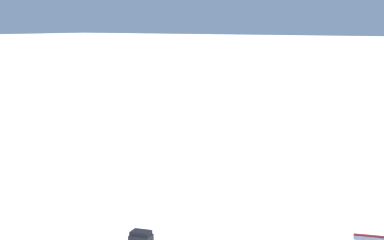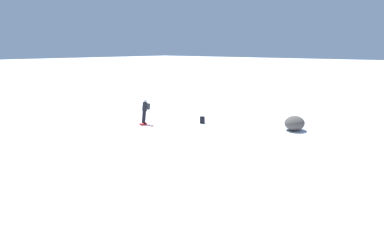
# 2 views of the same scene
# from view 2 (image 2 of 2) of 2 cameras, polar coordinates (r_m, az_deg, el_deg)

# --- Properties ---
(ground_plane) EXTENTS (300.00, 300.00, 0.00)m
(ground_plane) POSITION_cam_2_polar(r_m,az_deg,el_deg) (21.64, -8.39, -0.69)
(ground_plane) COLOR white
(skier) EXTENTS (1.33, 1.82, 1.88)m
(skier) POSITION_cam_2_polar(r_m,az_deg,el_deg) (21.31, -8.97, 1.95)
(skier) COLOR red
(skier) RESTS_ON ground
(spare_backpack) EXTENTS (0.29, 0.35, 0.50)m
(spare_backpack) POSITION_cam_2_polar(r_m,az_deg,el_deg) (21.47, 1.98, 0.01)
(spare_backpack) COLOR black
(spare_backpack) RESTS_ON ground
(exposed_boulder_0) EXTENTS (1.46, 1.24, 0.95)m
(exposed_boulder_0) POSITION_cam_2_polar(r_m,az_deg,el_deg) (20.71, 18.95, -0.58)
(exposed_boulder_0) COLOR #4C4742
(exposed_boulder_0) RESTS_ON ground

